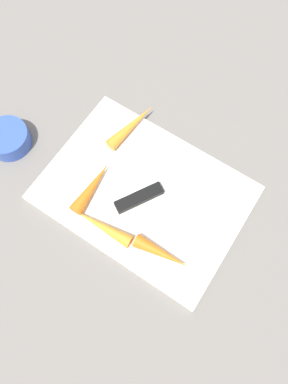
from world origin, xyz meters
name	(u,v)px	position (x,y,z in m)	size (l,w,h in m)	color
ground_plane	(144,194)	(0.00, 0.00, 0.00)	(1.40, 1.40, 0.00)	slate
cutting_board	(144,193)	(0.00, 0.00, 0.01)	(0.36, 0.26, 0.01)	silver
knife	(147,196)	(0.01, 0.00, 0.02)	(0.12, 0.18, 0.01)	#B7B7BC
carrot_longest	(131,126)	(-0.09, 0.10, 0.02)	(0.02, 0.02, 0.12)	orange
carrot_long	(102,226)	(-0.02, -0.10, 0.02)	(0.02, 0.02, 0.11)	orange
carrot_short	(92,187)	(-0.08, -0.05, 0.02)	(0.03, 0.03, 0.11)	orange
carrot_shortest	(162,253)	(0.09, -0.08, 0.02)	(0.02, 0.02, 0.10)	orange
small_bowl	(8,139)	(-0.28, -0.05, 0.02)	(0.08, 0.08, 0.04)	#3351B2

